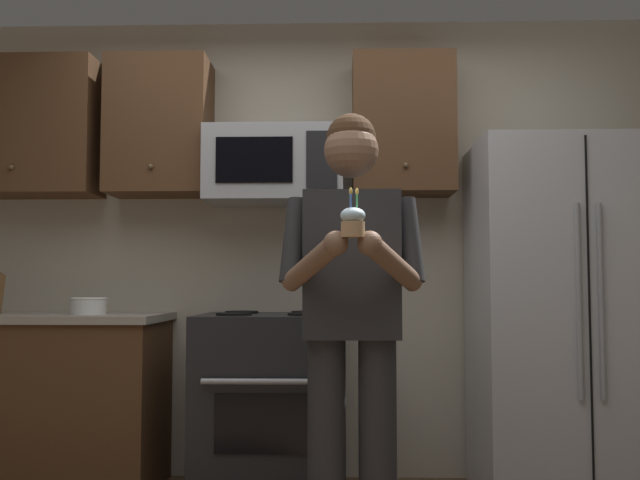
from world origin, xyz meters
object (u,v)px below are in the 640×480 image
Objects in this scene: refrigerator at (565,319)px; bowl_large_white at (89,305)px; oven_range at (272,403)px; cupcake at (353,221)px; person at (352,304)px; microwave at (275,166)px.

refrigerator is 2.47m from bowl_large_white.
oven_range is 1.56m from refrigerator.
cupcake is at bearing -41.69° from bowl_large_white.
person is at bearing -65.98° from oven_range.
refrigerator is at bearing 47.28° from cupcake.
microwave is 3.94× the size of bowl_large_white.
refrigerator is at bearing 38.09° from person.
refrigerator is 9.59× the size of bowl_large_white.
refrigerator reaches higher than bowl_large_white.
oven_range is 5.36× the size of cupcake.
refrigerator is (1.50, -0.16, -0.82)m from microwave.
person is 10.13× the size of cupcake.
microwave reaches higher than refrigerator.
person is 0.44m from cupcake.
person reaches higher than bowl_large_white.
refrigerator is at bearing -1.50° from oven_range.
cupcake is at bearing -71.93° from oven_range.
bowl_large_white is 1.63m from person.
person is (-1.10, -0.86, 0.10)m from refrigerator.
microwave is 0.42× the size of person.
oven_range is 1.09m from bowl_large_white.
bowl_large_white is (-0.97, -0.13, -0.75)m from microwave.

